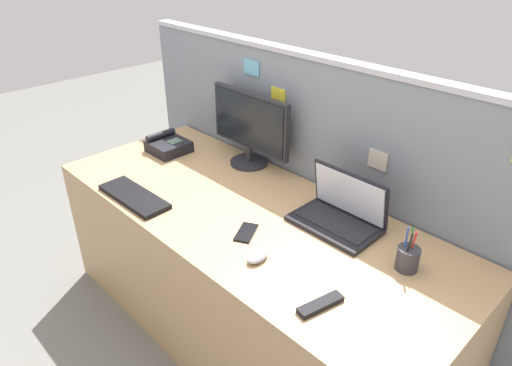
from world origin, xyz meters
The scene contains 11 objects.
ground_plane centered at (0.00, 0.00, 0.00)m, with size 10.00×10.00×0.00m, color slate.
desk centered at (0.00, 0.00, 0.36)m, with size 2.03×0.82×0.73m, color tan.
cubicle_divider centered at (0.00, 0.45, 0.67)m, with size 2.46×0.07×1.34m.
desktop_monitor centered at (-0.34, 0.33, 0.94)m, with size 0.52×0.20×0.39m.
laptop centered at (0.35, 0.21, 0.78)m, with size 0.37×0.23×0.23m.
desk_phone centered at (-0.77, 0.11, 0.76)m, with size 0.21×0.20×0.10m.
keyboard_main centered at (-0.44, -0.31, 0.74)m, with size 0.40×0.14×0.02m, color black.
computer_mouse_right_hand centered at (0.28, -0.22, 0.74)m, with size 0.06×0.10×0.03m, color #9EA0A8.
pen_cup centered at (0.70, 0.14, 0.77)m, with size 0.08×0.08×0.17m.
cell_phone_black_slab centered at (0.12, -0.13, 0.73)m, with size 0.07×0.13×0.01m, color black.
tv_remote centered at (0.61, -0.24, 0.74)m, with size 0.04×0.17×0.02m, color black.
Camera 1 is at (1.28, -1.19, 1.83)m, focal length 32.44 mm.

